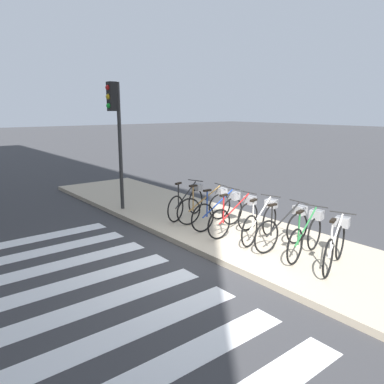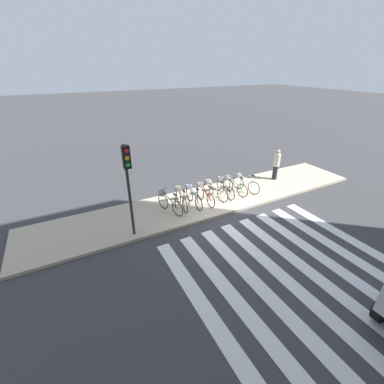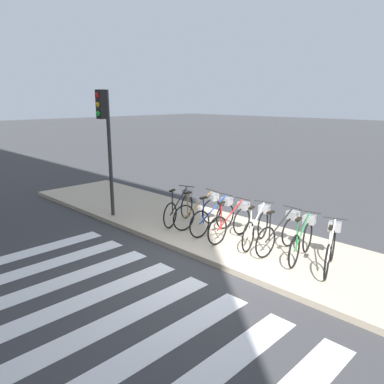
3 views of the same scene
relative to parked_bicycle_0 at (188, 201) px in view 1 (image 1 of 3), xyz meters
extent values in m
plane|color=#38383A|center=(2.08, -1.29, -0.55)|extent=(120.00, 120.00, 0.00)
cube|color=#B7A88E|center=(2.08, 0.13, -0.49)|extent=(16.19, 2.83, 0.12)
torus|color=black|center=(0.17, -0.53, -0.10)|extent=(0.24, 0.65, 0.67)
torus|color=black|center=(-0.11, 0.34, -0.10)|extent=(0.24, 0.65, 0.67)
cylinder|color=black|center=(0.03, -0.09, 0.17)|extent=(0.32, 0.90, 0.56)
cylinder|color=black|center=(0.13, -0.41, 0.20)|extent=(0.04, 0.04, 0.60)
cube|color=black|center=(0.13, -0.41, 0.52)|extent=(0.13, 0.21, 0.04)
cylinder|color=#262626|center=(-0.11, 0.34, 0.47)|extent=(0.44, 0.17, 0.02)
cube|color=gray|center=(-0.13, 0.39, 0.28)|extent=(0.29, 0.26, 0.18)
torus|color=black|center=(0.57, -0.42, -0.10)|extent=(0.12, 0.67, 0.67)
torus|color=black|center=(0.68, 0.48, -0.10)|extent=(0.12, 0.67, 0.67)
cylinder|color=olive|center=(0.62, 0.03, 0.17)|extent=(0.15, 0.93, 0.56)
cylinder|color=olive|center=(0.58, -0.30, 0.20)|extent=(0.04, 0.04, 0.60)
cube|color=black|center=(0.58, -0.30, 0.52)|extent=(0.09, 0.21, 0.04)
cylinder|color=#262626|center=(0.68, 0.48, 0.47)|extent=(0.46, 0.08, 0.02)
cube|color=gray|center=(0.69, 0.53, 0.28)|extent=(0.26, 0.23, 0.18)
torus|color=black|center=(1.19, -0.50, -0.10)|extent=(0.05, 0.67, 0.67)
torus|color=black|center=(1.20, 0.41, -0.10)|extent=(0.05, 0.67, 0.67)
cylinder|color=navy|center=(1.20, -0.05, 0.17)|extent=(0.05, 0.93, 0.56)
cylinder|color=navy|center=(1.19, -0.38, 0.20)|extent=(0.03, 0.03, 0.60)
cube|color=black|center=(1.19, -0.38, 0.52)|extent=(0.07, 0.20, 0.04)
cylinder|color=#262626|center=(1.20, 0.41, 0.47)|extent=(0.46, 0.03, 0.02)
cube|color=gray|center=(1.21, 0.46, 0.28)|extent=(0.24, 0.20, 0.18)
torus|color=black|center=(1.77, -0.54, -0.10)|extent=(0.05, 0.67, 0.67)
torus|color=black|center=(1.75, 0.38, -0.10)|extent=(0.05, 0.67, 0.67)
cylinder|color=red|center=(1.76, -0.08, 0.17)|extent=(0.05, 0.93, 0.56)
cylinder|color=red|center=(1.77, -0.41, 0.20)|extent=(0.03, 0.03, 0.60)
cube|color=black|center=(1.77, -0.41, 0.52)|extent=(0.07, 0.20, 0.04)
cylinder|color=#262626|center=(1.75, 0.38, 0.47)|extent=(0.46, 0.03, 0.02)
cube|color=gray|center=(1.75, 0.43, 0.28)|extent=(0.24, 0.21, 0.18)
torus|color=black|center=(2.50, -0.38, -0.10)|extent=(0.20, 0.66, 0.67)
torus|color=black|center=(2.28, 0.51, -0.10)|extent=(0.20, 0.66, 0.67)
cylinder|color=beige|center=(2.39, 0.07, 0.17)|extent=(0.26, 0.91, 0.56)
cylinder|color=beige|center=(2.47, -0.26, 0.20)|extent=(0.04, 0.04, 0.60)
cube|color=black|center=(2.47, -0.26, 0.52)|extent=(0.12, 0.21, 0.04)
cylinder|color=#262626|center=(2.28, 0.51, 0.47)|extent=(0.45, 0.14, 0.02)
cube|color=gray|center=(2.26, 0.56, 0.28)|extent=(0.28, 0.25, 0.18)
torus|color=black|center=(2.95, -0.38, -0.10)|extent=(0.06, 0.67, 0.67)
torus|color=black|center=(2.99, 0.54, -0.10)|extent=(0.06, 0.67, 0.67)
cylinder|color=black|center=(2.97, 0.08, 0.17)|extent=(0.07, 0.93, 0.56)
cylinder|color=black|center=(2.95, -0.25, 0.20)|extent=(0.03, 0.03, 0.60)
cube|color=black|center=(2.95, -0.25, 0.52)|extent=(0.08, 0.20, 0.04)
cylinder|color=#262626|center=(2.99, 0.54, 0.47)|extent=(0.46, 0.04, 0.02)
cube|color=gray|center=(2.99, 0.59, 0.28)|extent=(0.25, 0.21, 0.18)
torus|color=black|center=(3.61, -0.39, -0.10)|extent=(0.18, 0.66, 0.67)
torus|color=black|center=(3.41, 0.51, -0.10)|extent=(0.18, 0.66, 0.67)
cylinder|color=#267238|center=(3.51, 0.06, 0.17)|extent=(0.23, 0.92, 0.56)
cylinder|color=#267238|center=(3.58, -0.26, 0.20)|extent=(0.04, 0.04, 0.60)
cube|color=black|center=(3.58, -0.26, 0.52)|extent=(0.11, 0.21, 0.04)
cylinder|color=#262626|center=(3.41, 0.51, 0.47)|extent=(0.45, 0.12, 0.02)
cube|color=gray|center=(3.40, 0.56, 0.28)|extent=(0.28, 0.25, 0.18)
torus|color=black|center=(4.29, -0.41, -0.10)|extent=(0.25, 0.64, 0.67)
torus|color=black|center=(3.99, 0.46, -0.10)|extent=(0.25, 0.64, 0.67)
cylinder|color=silver|center=(4.14, 0.03, 0.17)|extent=(0.33, 0.89, 0.56)
cylinder|color=silver|center=(4.24, -0.29, 0.20)|extent=(0.04, 0.04, 0.60)
cube|color=black|center=(4.24, -0.29, 0.52)|extent=(0.13, 0.21, 0.04)
cylinder|color=#262626|center=(3.99, 0.46, 0.47)|extent=(0.44, 0.17, 0.02)
cube|color=gray|center=(3.98, 0.51, 0.28)|extent=(0.29, 0.27, 0.18)
cylinder|color=#2D2D2D|center=(-1.81, -0.94, 1.29)|extent=(0.10, 0.10, 3.44)
cube|color=black|center=(-1.81, -1.12, 2.64)|extent=(0.24, 0.20, 0.75)
sphere|color=red|center=(-1.81, -1.22, 2.86)|extent=(0.14, 0.14, 0.14)
sphere|color=gold|center=(-1.81, -1.22, 2.63)|extent=(0.14, 0.14, 0.14)
sphere|color=green|center=(-1.81, -1.22, 2.40)|extent=(0.14, 0.14, 0.14)
camera|label=1|loc=(7.41, -5.78, 2.31)|focal=35.00mm
camera|label=2|loc=(-3.54, -8.95, 5.27)|focal=24.00mm
camera|label=3|loc=(6.96, -6.57, 2.76)|focal=35.00mm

